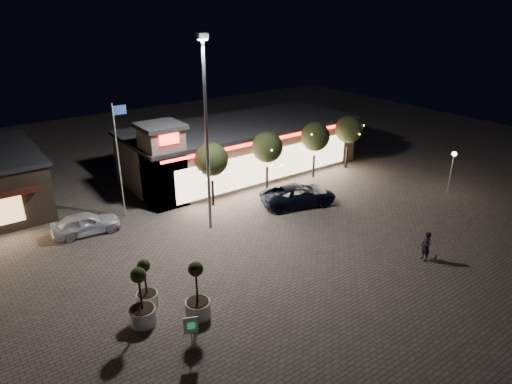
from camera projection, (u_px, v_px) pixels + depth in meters
ground at (256, 295)px, 23.55m from camera, size 90.00×90.00×0.00m
retail_building at (238, 148)px, 39.62m from camera, size 20.40×8.40×6.10m
floodlight_pole at (206, 125)px, 27.86m from camera, size 0.60×0.40×12.38m
flagpole at (119, 152)px, 30.37m from camera, size 0.95×0.10×8.00m
lamp_post_east at (453, 164)px, 34.87m from camera, size 0.36×0.36×3.48m
string_tree_a at (211, 160)px, 32.53m from camera, size 2.42×2.42×4.79m
string_tree_b at (267, 147)px, 35.22m from camera, size 2.42×2.42×4.79m
string_tree_c at (315, 137)px, 37.92m from camera, size 2.42×2.42×4.79m
string_tree_d at (349, 129)px, 40.07m from camera, size 2.42×2.42×4.79m
pickup_truck at (298, 195)px, 33.69m from camera, size 6.10×4.11×1.55m
white_sedan at (86, 223)px, 29.52m from camera, size 4.43×2.18×1.45m
pedestrian at (426, 246)px, 26.42m from camera, size 0.58×0.74×1.80m
dog at (436, 257)px, 26.63m from camera, size 0.44×0.28×0.24m
planter_left at (147, 292)px, 22.45m from camera, size 1.08×1.08×2.65m
planter_mid at (142, 307)px, 21.18m from camera, size 1.23×1.23×3.03m
planter_right at (198, 300)px, 21.69m from camera, size 1.22×1.22×2.99m
valet_sign at (191, 328)px, 19.20m from camera, size 0.60×0.29×1.90m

